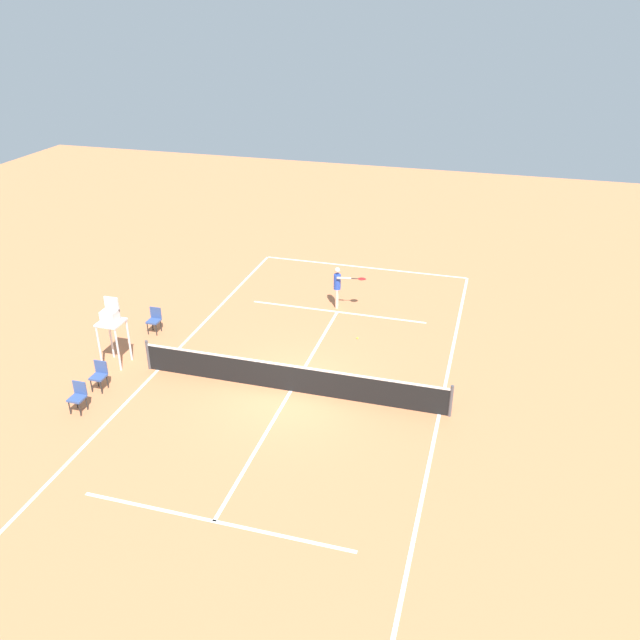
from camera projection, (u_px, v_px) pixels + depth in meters
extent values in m
plane|color=#D37A4C|center=(291.00, 391.00, 20.66)|extent=(60.00, 60.00, 0.00)
cube|color=white|center=(364.00, 267.00, 29.90)|extent=(9.40, 0.10, 0.01)
cube|color=white|center=(439.00, 414.00, 19.52)|extent=(0.10, 21.55, 0.01)
cube|color=white|center=(158.00, 370.00, 21.81)|extent=(0.10, 21.55, 0.01)
cube|color=white|center=(337.00, 312.00, 25.74)|extent=(7.05, 0.10, 0.01)
cube|color=white|center=(214.00, 521.00, 15.58)|extent=(7.05, 0.10, 0.01)
cube|color=white|center=(291.00, 391.00, 20.66)|extent=(0.10, 11.85, 0.01)
cylinder|color=#4C4C51|center=(451.00, 401.00, 19.20)|extent=(0.10, 0.10, 1.07)
cylinder|color=#4C4C51|center=(148.00, 355.00, 21.64)|extent=(0.10, 0.10, 1.07)
cube|color=black|center=(291.00, 379.00, 20.46)|extent=(10.00, 0.03, 0.91)
cube|color=white|center=(290.00, 366.00, 20.24)|extent=(10.00, 0.04, 0.06)
cylinder|color=beige|center=(337.00, 297.00, 26.04)|extent=(0.12, 0.12, 0.80)
cylinder|color=beige|center=(337.00, 299.00, 25.86)|extent=(0.12, 0.12, 0.80)
cylinder|color=#2647B7|center=(337.00, 282.00, 25.63)|extent=(0.28, 0.28, 0.63)
sphere|color=beige|center=(337.00, 270.00, 25.40)|extent=(0.23, 0.23, 0.23)
cylinder|color=beige|center=(338.00, 279.00, 25.78)|extent=(0.09, 0.09, 0.56)
cylinder|color=beige|center=(344.00, 278.00, 25.33)|extent=(0.57, 0.18, 0.09)
cylinder|color=black|center=(354.00, 279.00, 25.29)|extent=(0.26, 0.08, 0.04)
ellipsoid|color=red|center=(362.00, 279.00, 25.26)|extent=(0.36, 0.33, 0.04)
sphere|color=#CCE033|center=(357.00, 338.00, 23.73)|extent=(0.07, 0.07, 0.07)
cylinder|color=silver|center=(118.00, 350.00, 21.45)|extent=(0.07, 0.07, 1.55)
cylinder|color=silver|center=(99.00, 347.00, 21.62)|extent=(0.07, 0.07, 1.55)
cylinder|color=silver|center=(129.00, 340.00, 22.05)|extent=(0.07, 0.07, 1.55)
cylinder|color=silver|center=(111.00, 337.00, 22.22)|extent=(0.07, 0.07, 1.55)
cube|color=silver|center=(111.00, 322.00, 21.47)|extent=(0.80, 0.80, 0.06)
cube|color=silver|center=(110.00, 316.00, 21.37)|extent=(0.50, 0.44, 0.40)
cube|color=silver|center=(112.00, 304.00, 21.38)|extent=(0.50, 0.06, 0.50)
cylinder|color=#262626|center=(101.00, 388.00, 20.42)|extent=(0.04, 0.04, 0.45)
cylinder|color=#262626|center=(91.00, 386.00, 20.51)|extent=(0.04, 0.04, 0.45)
cylinder|color=#262626|center=(107.00, 382.00, 20.73)|extent=(0.04, 0.04, 0.45)
cylinder|color=#262626|center=(98.00, 380.00, 20.81)|extent=(0.04, 0.04, 0.45)
cube|color=#38518C|center=(98.00, 377.00, 20.50)|extent=(0.44, 0.44, 0.06)
cube|color=#38518C|center=(101.00, 367.00, 20.58)|extent=(0.44, 0.04, 0.44)
cylinder|color=#262626|center=(156.00, 330.00, 23.89)|extent=(0.04, 0.04, 0.45)
cylinder|color=#262626|center=(148.00, 329.00, 23.97)|extent=(0.04, 0.04, 0.45)
cylinder|color=#262626|center=(161.00, 326.00, 24.19)|extent=(0.04, 0.04, 0.45)
cylinder|color=#262626|center=(152.00, 325.00, 24.27)|extent=(0.04, 0.04, 0.45)
cube|color=#38518C|center=(154.00, 321.00, 23.96)|extent=(0.44, 0.44, 0.06)
cube|color=#38518C|center=(156.00, 313.00, 24.04)|extent=(0.44, 0.04, 0.44)
cylinder|color=#262626|center=(80.00, 410.00, 19.34)|extent=(0.04, 0.04, 0.45)
cylinder|color=#262626|center=(70.00, 408.00, 19.43)|extent=(0.04, 0.04, 0.45)
cylinder|color=#262626|center=(87.00, 403.00, 19.64)|extent=(0.04, 0.04, 0.45)
cylinder|color=#262626|center=(77.00, 402.00, 19.73)|extent=(0.04, 0.04, 0.45)
cube|color=#38518C|center=(77.00, 399.00, 19.42)|extent=(0.44, 0.44, 0.06)
cube|color=#38518C|center=(80.00, 388.00, 19.50)|extent=(0.44, 0.04, 0.44)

